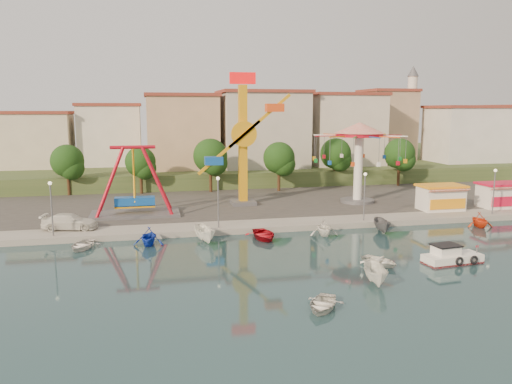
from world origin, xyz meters
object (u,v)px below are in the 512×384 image
object	(u,v)px
van	(70,222)
kamikaze_tower	(246,143)
pirate_ship_ride	(134,182)
wave_swinger	(359,144)
rowboat_a	(380,261)
cabin_motorboat	(451,258)
skiff	(376,274)

from	to	relation	value
van	kamikaze_tower	bearing A→B (deg)	-55.88
van	pirate_ship_ride	bearing A→B (deg)	-38.31
wave_swinger	kamikaze_tower	bearing A→B (deg)	174.28
rowboat_a	kamikaze_tower	bearing A→B (deg)	77.63
cabin_motorboat	wave_swinger	bearing A→B (deg)	78.64
skiff	pirate_ship_ride	bearing A→B (deg)	138.23
cabin_motorboat	van	bearing A→B (deg)	146.84
kamikaze_tower	cabin_motorboat	world-z (taller)	kamikaze_tower
rowboat_a	van	xyz separation A→B (m)	(-26.23, 15.74, 1.05)
kamikaze_tower	van	xyz separation A→B (m)	(-20.02, -9.36, -7.03)
skiff	cabin_motorboat	bearing A→B (deg)	35.99
pirate_ship_ride	rowboat_a	size ratio (longest dim) A/B	3.05
rowboat_a	cabin_motorboat	bearing A→B (deg)	-33.30
pirate_ship_ride	wave_swinger	distance (m)	28.54
kamikaze_tower	skiff	world-z (taller)	kamikaze_tower
pirate_ship_ride	skiff	distance (m)	31.35
rowboat_a	pirate_ship_ride	bearing A→B (deg)	106.58
skiff	van	world-z (taller)	van
kamikaze_tower	pirate_ship_ride	bearing A→B (deg)	-165.40
pirate_ship_ride	skiff	world-z (taller)	pirate_ship_ride
cabin_motorboat	van	xyz separation A→B (m)	(-32.24, 16.49, 0.93)
wave_swinger	skiff	world-z (taller)	wave_swinger
pirate_ship_ride	kamikaze_tower	size ratio (longest dim) A/B	0.61
kamikaze_tower	wave_swinger	world-z (taller)	kamikaze_tower
cabin_motorboat	skiff	size ratio (longest dim) A/B	1.30
cabin_motorboat	rowboat_a	xyz separation A→B (m)	(-6.01, 0.74, -0.12)
pirate_ship_ride	skiff	xyz separation A→B (m)	(17.62, -25.67, -3.64)
van	wave_swinger	bearing A→B (deg)	-68.01
wave_swinger	pirate_ship_ride	bearing A→B (deg)	-175.68
wave_swinger	rowboat_a	distance (m)	26.26
kamikaze_tower	van	bearing A→B (deg)	-154.95
wave_swinger	van	bearing A→B (deg)	-167.08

